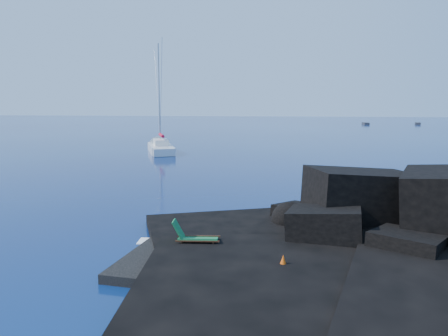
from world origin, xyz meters
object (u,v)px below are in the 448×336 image
object	(u,v)px
deck_chair	(198,233)
marker_cone	(283,263)
sunbather	(216,240)
distant_boat_b	(418,125)
sailboat	(161,152)
distant_boat_a	(366,125)

from	to	relation	value
deck_chair	marker_cone	distance (m)	4.02
sunbather	distant_boat_b	world-z (taller)	sunbather
deck_chair	distant_boat_b	distance (m)	128.36
distant_boat_b	sunbather	bearing A→B (deg)	-96.32
sailboat	distant_boat_b	distance (m)	100.29
sailboat	deck_chair	xyz separation A→B (m)	(12.64, -37.16, 0.98)
deck_chair	distant_boat_a	world-z (taller)	deck_chair
deck_chair	distant_boat_a	bearing A→B (deg)	71.60
sunbather	deck_chair	bearing A→B (deg)	-170.27
distant_boat_a	distant_boat_b	distance (m)	15.70
sunbather	distant_boat_b	size ratio (longest dim) A/B	0.36
deck_chair	marker_cone	size ratio (longest dim) A/B	3.04
sailboat	sunbather	size ratio (longest dim) A/B	8.09
sunbather	marker_cone	bearing A→B (deg)	-75.79
sunbather	distant_boat_b	distance (m)	127.61
distant_boat_b	deck_chair	bearing A→B (deg)	-96.50
sunbather	distant_boat_b	xyz separation A→B (m)	(41.24, 120.76, -0.52)
sunbather	distant_boat_a	xyz separation A→B (m)	(25.75, 118.20, -0.52)
sailboat	distant_boat_a	xyz separation A→B (m)	(39.02, 81.62, 0.00)
marker_cone	distant_boat_b	world-z (taller)	marker_cone
sunbather	distant_boat_a	bearing A→B (deg)	44.66
deck_chair	distant_boat_b	xyz separation A→B (m)	(41.87, 121.34, -0.98)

